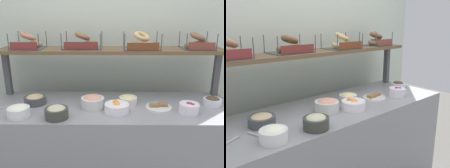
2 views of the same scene
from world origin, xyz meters
TOP-DOWN VIEW (x-y plane):
  - back_wall at (0.00, 0.55)m, footprint 3.23×0.06m
  - deli_counter at (0.00, 0.00)m, footprint 2.03×0.70m
  - shelf_riser_left at (-0.95, 0.27)m, footprint 0.05×0.05m
  - shelf_riser_right at (0.95, 0.27)m, footprint 0.05×0.05m
  - upper_shelf at (0.00, 0.27)m, footprint 1.99×0.32m
  - bowl_beet_salad at (0.60, -0.14)m, footprint 0.15×0.15m
  - bowl_hummus at (-0.64, 0.03)m, footprint 0.18×0.18m
  - bowl_chocolate_spread at (0.84, 0.02)m, footprint 0.15×0.15m
  - bowl_egg_salad at (0.14, 0.03)m, footprint 0.15×0.15m
  - bowl_fruit_salad at (0.05, -0.13)m, footprint 0.19×0.19m
  - bowl_lox_spread at (-0.15, -0.04)m, footprint 0.19×0.19m
  - bowl_cream_cheese at (-0.68, -0.22)m, footprint 0.16×0.16m
  - bowl_tuna_salad at (-0.39, -0.24)m, footprint 0.17×0.17m
  - serving_plate_white at (0.38, -0.05)m, footprint 0.21×0.21m
  - serving_spoon_near_plate at (-0.71, -0.13)m, footprint 0.08×0.17m
  - bagel_basket_everything at (-0.73, 0.27)m, footprint 0.28×0.26m
  - bagel_basket_cinnamon_raisin at (-0.26, 0.29)m, footprint 0.34×0.25m
  - bagel_basket_sesame at (0.26, 0.25)m, footprint 0.31×0.26m
  - bagel_basket_poppy at (0.75, 0.26)m, footprint 0.26×0.24m

SIDE VIEW (x-z plane):
  - deli_counter at x=0.00m, z-range 0.00..0.85m
  - serving_spoon_near_plate at x=-0.71m, z-range 0.85..0.86m
  - serving_plate_white at x=0.38m, z-range 0.84..0.88m
  - bowl_chocolate_spread at x=0.84m, z-range 0.85..0.92m
  - bowl_egg_salad at x=0.14m, z-range 0.85..0.93m
  - bowl_fruit_salad at x=0.05m, z-range 0.85..0.93m
  - bowl_hummus at x=-0.64m, z-range 0.85..0.93m
  - bowl_beet_salad at x=0.60m, z-range 0.85..0.94m
  - bowl_cream_cheese at x=-0.68m, z-range 0.85..0.94m
  - bowl_tuna_salad at x=-0.39m, z-range 0.85..0.95m
  - bowl_lox_spread at x=-0.15m, z-range 0.85..0.95m
  - shelf_riser_left at x=-0.95m, z-range 0.85..1.25m
  - shelf_riser_right at x=0.95m, z-range 0.85..1.25m
  - back_wall at x=0.00m, z-range 0.00..2.40m
  - upper_shelf at x=0.00m, z-range 1.25..1.28m
  - bagel_basket_cinnamon_raisin at x=-0.26m, z-range 1.25..1.40m
  - bagel_basket_sesame at x=0.26m, z-range 1.25..1.41m
  - bagel_basket_everything at x=-0.73m, z-range 1.25..1.41m
  - bagel_basket_poppy at x=0.75m, z-range 1.26..1.40m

